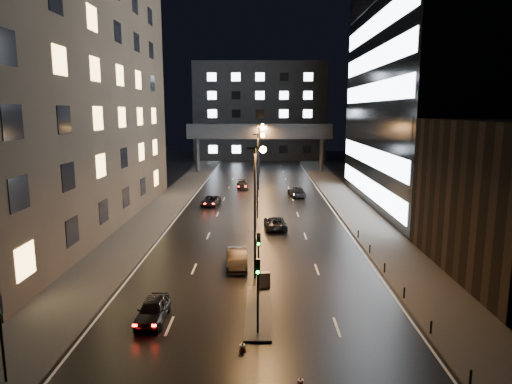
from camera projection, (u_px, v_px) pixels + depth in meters
ground at (258, 199)px, 66.58m from camera, size 160.00×160.00×0.00m
sidewalk_left at (166, 205)px, 61.81m from camera, size 5.00×110.00×0.15m
sidewalk_right at (350, 206)px, 61.49m from camera, size 5.00×110.00×0.15m
building_left at (42, 40)px, 47.61m from camera, size 15.00×48.00×40.00m
building_right_glass at (453, 33)px, 58.38m from camera, size 20.00×36.00×45.00m
building_far at (260, 112)px, 121.48m from camera, size 34.00×14.00×25.00m
skybridge at (259, 132)px, 94.65m from camera, size 30.00×3.00×10.00m
median_island at (258, 311)px, 29.16m from camera, size 1.60×8.00×0.15m
traffic_signal_near at (259, 254)px, 31.09m from camera, size 0.28×0.34×4.40m
traffic_signal_far at (258, 284)px, 25.67m from camera, size 0.28×0.34×4.40m
traffic_signal_corner at (0, 326)px, 20.93m from camera, size 0.28×0.34×4.40m
bollard_row at (394, 280)px, 33.40m from camera, size 0.12×25.12×0.90m
streetlight_near at (257, 195)px, 33.94m from camera, size 1.45×0.50×10.15m
streetlight_mid_a at (259, 164)px, 53.63m from camera, size 1.45×0.50×10.15m
streetlight_mid_b at (260, 150)px, 73.32m from camera, size 1.45×0.50×10.15m
streetlight_far at (260, 142)px, 93.00m from camera, size 1.45×0.50×10.15m
car_away_a at (153, 310)px, 27.86m from camera, size 1.67×4.12×1.40m
car_away_b at (237, 259)px, 37.29m from camera, size 1.91×4.84×1.57m
car_away_c at (211, 201)px, 61.72m from camera, size 2.57×4.87×1.31m
car_away_d at (243, 185)px, 75.25m from camera, size 2.22×4.54×1.27m
car_toward_a at (275, 223)px, 49.70m from camera, size 2.62×4.96×1.33m
car_toward_b at (297, 192)px, 68.26m from camera, size 2.71×5.37×1.49m
utility_cabinet at (264, 280)px, 32.68m from camera, size 0.88×0.63×1.17m
cone_a at (243, 347)px, 24.35m from camera, size 0.47×0.47×0.56m
cone_b at (300, 381)px, 21.32m from camera, size 0.38×0.38×0.44m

